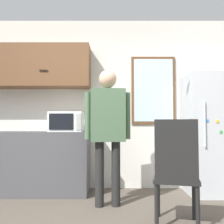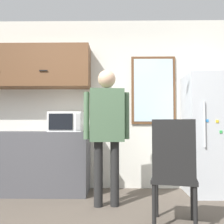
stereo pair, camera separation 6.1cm
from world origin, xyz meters
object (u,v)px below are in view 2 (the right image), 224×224
(microwave, at_px, (66,122))
(refrigerator, at_px, (210,134))
(person, at_px, (107,122))
(chair, at_px, (174,169))

(microwave, relative_size, refrigerator, 0.28)
(person, distance_m, chair, 1.05)
(microwave, xyz_separation_m, person, (0.61, -0.55, -0.02))
(microwave, distance_m, chair, 1.83)
(person, xyz_separation_m, refrigerator, (1.49, 0.56, -0.16))
(refrigerator, xyz_separation_m, chair, (-0.81, -1.21, -0.30))
(microwave, bearing_deg, chair, -42.94)
(person, xyz_separation_m, chair, (0.68, -0.65, -0.46))
(person, height_order, chair, person)
(person, distance_m, refrigerator, 1.60)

